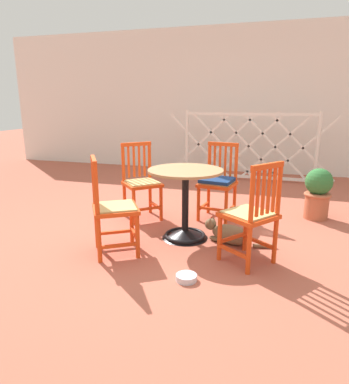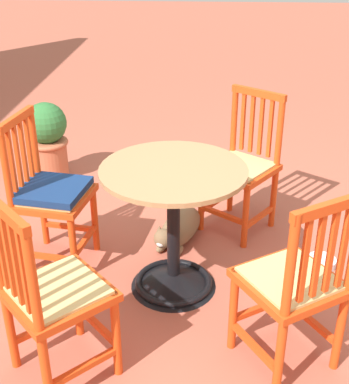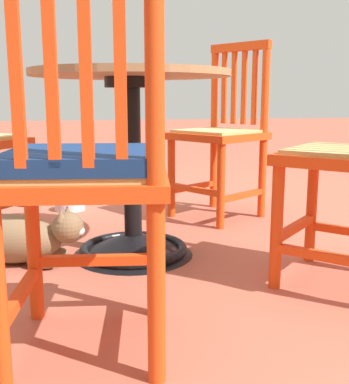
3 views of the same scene
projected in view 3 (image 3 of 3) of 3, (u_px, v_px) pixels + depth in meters
name	position (u px, v px, depth m)	size (l,w,h in m)	color
ground_plane	(156.00, 246.00, 2.07)	(24.00, 24.00, 0.00)	#AD5642
cafe_table	(133.00, 186.00, 1.91)	(0.76, 0.76, 0.73)	black
orange_chair_at_corner	(83.00, 175.00, 1.14)	(0.46, 0.46, 0.91)	#D64214
orange_chair_facing_out	(221.00, 135.00, 2.53)	(0.55, 0.55, 0.91)	#D64214
tabby_cat	(16.00, 239.00, 1.85)	(0.74, 0.35, 0.23)	brown
pet_water_bowl	(70.00, 205.00, 2.74)	(0.17, 0.17, 0.05)	silver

